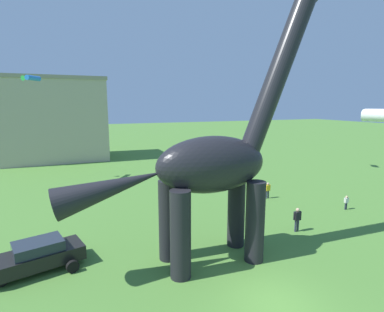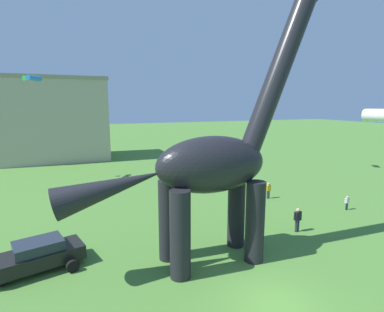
% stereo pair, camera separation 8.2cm
% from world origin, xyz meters
% --- Properties ---
extents(ground_plane, '(240.00, 240.00, 0.00)m').
position_xyz_m(ground_plane, '(0.00, 0.00, 0.00)').
color(ground_plane, '#4C7F33').
extents(dinosaur_sculpture, '(14.00, 2.97, 14.64)m').
position_xyz_m(dinosaur_sculpture, '(-0.91, 4.39, 5.29)').
color(dinosaur_sculpture, black).
rests_on(dinosaur_sculpture, ground_plane).
extents(parked_sedan_left, '(4.52, 2.81, 1.55)m').
position_xyz_m(parked_sedan_left, '(-9.40, 6.75, 0.81)').
color(parked_sedan_left, black).
rests_on(parked_sedan_left, ground_plane).
extents(person_watching_child, '(0.43, 0.19, 1.15)m').
position_xyz_m(person_watching_child, '(12.60, 7.32, 0.69)').
color(person_watching_child, '#2D3347').
rests_on(person_watching_child, ground_plane).
extents(person_far_spectator, '(0.54, 0.24, 1.46)m').
position_xyz_m(person_far_spectator, '(8.54, 12.11, 0.88)').
color(person_far_spectator, '#2D3347').
rests_on(person_far_spectator, ground_plane).
extents(person_vendor_side, '(0.61, 0.27, 1.62)m').
position_xyz_m(person_vendor_side, '(6.02, 5.49, 0.98)').
color(person_vendor_side, '#2D3347').
rests_on(person_vendor_side, ground_plane).
extents(kite_apex, '(1.95, 1.98, 0.55)m').
position_xyz_m(kite_apex, '(16.95, 19.18, 17.04)').
color(kite_apex, white).
extents(kite_near_high, '(1.88, 1.79, 0.53)m').
position_xyz_m(kite_near_high, '(-10.84, 25.92, 10.96)').
color(kite_near_high, '#287AE5').
extents(background_building_block, '(15.63, 9.88, 12.19)m').
position_xyz_m(background_building_block, '(-9.99, 40.32, 6.11)').
color(background_building_block, '#B7A893').
rests_on(background_building_block, ground_plane).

